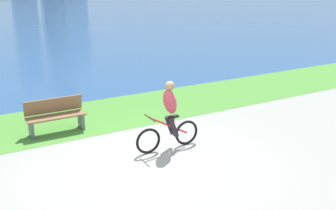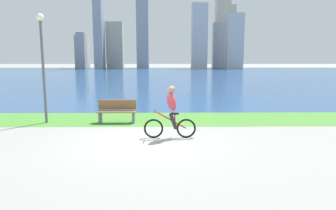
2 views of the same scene
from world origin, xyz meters
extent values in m
plane|color=gray|center=(0.00, 0.00, 0.00)|extent=(300.00, 300.00, 0.00)
cube|color=#478433|center=(0.00, 3.46, 0.00)|extent=(120.00, 2.90, 0.01)
cube|color=navy|center=(0.00, 42.63, 0.00)|extent=(300.00, 75.45, 0.00)
torus|color=black|center=(0.29, 0.43, 0.31)|extent=(0.62, 0.06, 0.62)
torus|color=black|center=(1.32, 0.43, 0.31)|extent=(0.62, 0.06, 0.62)
cylinder|color=red|center=(0.83, 0.43, 0.59)|extent=(1.01, 0.04, 0.60)
cylinder|color=red|center=(0.96, 0.43, 0.54)|extent=(0.04, 0.04, 0.46)
cube|color=black|center=(0.96, 0.43, 0.79)|extent=(0.24, 0.10, 0.05)
cylinder|color=black|center=(0.34, 0.43, 0.87)|extent=(0.03, 0.52, 0.03)
ellipsoid|color=#BF3F4C|center=(0.86, 0.43, 1.17)|extent=(0.40, 0.36, 0.65)
sphere|color=#A57A59|center=(0.86, 0.43, 1.55)|extent=(0.22, 0.22, 0.22)
cylinder|color=#26262D|center=(0.91, 0.33, 0.55)|extent=(0.27, 0.11, 0.49)
cylinder|color=#26262D|center=(0.91, 0.53, 0.55)|extent=(0.27, 0.11, 0.49)
cube|color=brown|center=(-1.22, 2.72, 0.45)|extent=(1.50, 0.45, 0.04)
cube|color=brown|center=(-1.22, 2.92, 0.70)|extent=(1.50, 0.11, 0.40)
cube|color=#595960|center=(-0.57, 2.72, 0.23)|extent=(0.08, 0.37, 0.45)
cube|color=#595960|center=(-1.87, 2.72, 0.23)|extent=(0.08, 0.37, 0.45)
cylinder|color=#595960|center=(-4.01, 2.80, 1.97)|extent=(0.10, 0.10, 3.93)
sphere|color=white|center=(-4.01, 2.80, 4.03)|extent=(0.28, 0.28, 0.28)
cube|color=#ADA899|center=(-21.86, 74.89, 4.47)|extent=(3.27, 3.62, 8.93)
cube|color=#8C939E|center=(-21.11, 71.17, 4.71)|extent=(2.08, 2.14, 9.41)
cube|color=#8C939E|center=(-16.27, 71.24, 12.73)|extent=(2.17, 4.27, 25.46)
cube|color=#ADA899|center=(-12.78, 74.88, 6.26)|extent=(4.48, 2.73, 12.51)
cube|color=#8C939E|center=(-4.96, 72.87, 11.41)|extent=(3.18, 3.25, 22.82)
cube|color=#B7B7BC|center=(9.71, 68.50, 8.12)|extent=(3.86, 3.45, 16.25)
cube|color=#8C939E|center=(16.03, 74.72, 6.17)|extent=(3.70, 2.54, 12.33)
cube|color=#ADA899|center=(16.94, 75.63, 13.90)|extent=(3.86, 3.55, 27.80)
cube|color=#ADA899|center=(18.61, 75.38, 8.56)|extent=(3.58, 2.18, 17.13)
cube|color=#B7B7BC|center=(18.73, 68.84, 6.96)|extent=(4.13, 3.84, 13.92)
camera|label=1|loc=(-3.41, -7.09, 3.96)|focal=42.37mm
camera|label=2|loc=(0.61, -8.76, 2.48)|focal=31.83mm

